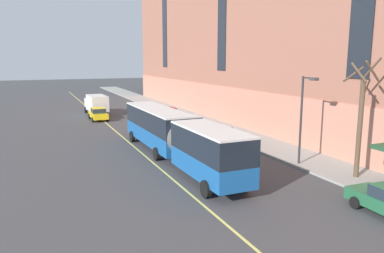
{
  "coord_description": "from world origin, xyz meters",
  "views": [
    {
      "loc": [
        -10.2,
        -19.75,
        7.62
      ],
      "look_at": [
        2.43,
        9.83,
        1.8
      ],
      "focal_mm": 35.0,
      "sensor_mm": 36.0,
      "label": 1
    }
  ],
  "objects_px": {
    "street_lamp": "(304,110)",
    "parked_car_white_5": "(192,123)",
    "parked_car_silver_1": "(219,134)",
    "street_tree_mid_block": "(360,118)",
    "parked_car_red_0": "(168,114)",
    "box_truck": "(96,103)",
    "taxi_cab": "(98,114)",
    "city_bus": "(174,134)",
    "fire_hydrant": "(202,123)"
  },
  "relations": [
    {
      "from": "street_lamp",
      "to": "parked_car_white_5",
      "type": "bearing_deg",
      "value": 96.42
    },
    {
      "from": "parked_car_silver_1",
      "to": "parked_car_white_5",
      "type": "height_order",
      "value": "same"
    },
    {
      "from": "parked_car_silver_1",
      "to": "street_tree_mid_block",
      "type": "distance_m",
      "value": 13.94
    },
    {
      "from": "parked_car_red_0",
      "to": "box_truck",
      "type": "xyz_separation_m",
      "value": [
        -7.67,
        7.95,
        0.8
      ]
    },
    {
      "from": "taxi_cab",
      "to": "street_lamp",
      "type": "height_order",
      "value": "street_lamp"
    },
    {
      "from": "city_bus",
      "to": "parked_car_white_5",
      "type": "relative_size",
      "value": 4.02
    },
    {
      "from": "city_bus",
      "to": "fire_hydrant",
      "type": "bearing_deg",
      "value": 57.18
    },
    {
      "from": "parked_car_red_0",
      "to": "street_tree_mid_block",
      "type": "relative_size",
      "value": 0.57
    },
    {
      "from": "city_bus",
      "to": "street_tree_mid_block",
      "type": "xyz_separation_m",
      "value": [
        9.21,
        -8.71,
        1.89
      ]
    },
    {
      "from": "street_tree_mid_block",
      "to": "fire_hydrant",
      "type": "distance_m",
      "value": 21.06
    },
    {
      "from": "street_tree_mid_block",
      "to": "fire_hydrant",
      "type": "relative_size",
      "value": 10.53
    },
    {
      "from": "fire_hydrant",
      "to": "street_tree_mid_block",
      "type": "bearing_deg",
      "value": -85.99
    },
    {
      "from": "city_bus",
      "to": "box_truck",
      "type": "distance_m",
      "value": 26.62
    },
    {
      "from": "city_bus",
      "to": "taxi_cab",
      "type": "height_order",
      "value": "city_bus"
    },
    {
      "from": "parked_car_white_5",
      "to": "parked_car_red_0",
      "type": "bearing_deg",
      "value": 90.04
    },
    {
      "from": "street_lamp",
      "to": "fire_hydrant",
      "type": "relative_size",
      "value": 8.74
    },
    {
      "from": "parked_car_white_5",
      "to": "taxi_cab",
      "type": "bearing_deg",
      "value": 126.9
    },
    {
      "from": "parked_car_silver_1",
      "to": "fire_hydrant",
      "type": "bearing_deg",
      "value": 77.33
    },
    {
      "from": "parked_car_red_0",
      "to": "street_tree_mid_block",
      "type": "distance_m",
      "value": 27.69
    },
    {
      "from": "parked_car_white_5",
      "to": "fire_hydrant",
      "type": "bearing_deg",
      "value": 33.52
    },
    {
      "from": "parked_car_white_5",
      "to": "fire_hydrant",
      "type": "relative_size",
      "value": 6.56
    },
    {
      "from": "city_bus",
      "to": "parked_car_white_5",
      "type": "distance_m",
      "value": 12.54
    },
    {
      "from": "parked_car_silver_1",
      "to": "taxi_cab",
      "type": "bearing_deg",
      "value": 115.33
    },
    {
      "from": "city_bus",
      "to": "street_lamp",
      "type": "height_order",
      "value": "street_lamp"
    },
    {
      "from": "street_lamp",
      "to": "fire_hydrant",
      "type": "height_order",
      "value": "street_lamp"
    },
    {
      "from": "parked_car_silver_1",
      "to": "street_tree_mid_block",
      "type": "relative_size",
      "value": 0.6
    },
    {
      "from": "city_bus",
      "to": "parked_car_silver_1",
      "type": "distance_m",
      "value": 7.65
    },
    {
      "from": "parked_car_white_5",
      "to": "box_truck",
      "type": "relative_size",
      "value": 0.69
    },
    {
      "from": "city_bus",
      "to": "fire_hydrant",
      "type": "xyz_separation_m",
      "value": [
        7.75,
        12.02,
        -1.56
      ]
    },
    {
      "from": "taxi_cab",
      "to": "parked_car_white_5",
      "type": "bearing_deg",
      "value": -53.1
    },
    {
      "from": "street_lamp",
      "to": "parked_car_red_0",
      "type": "bearing_deg",
      "value": 94.34
    },
    {
      "from": "parked_car_red_0",
      "to": "street_lamp",
      "type": "bearing_deg",
      "value": -85.66
    },
    {
      "from": "parked_car_silver_1",
      "to": "fire_hydrant",
      "type": "distance_m",
      "value": 7.71
    },
    {
      "from": "parked_car_red_0",
      "to": "parked_car_silver_1",
      "type": "xyz_separation_m",
      "value": [
        0.0,
        -14.12,
        0.0
      ]
    },
    {
      "from": "box_truck",
      "to": "city_bus",
      "type": "bearing_deg",
      "value": -86.52
    },
    {
      "from": "parked_car_red_0",
      "to": "fire_hydrant",
      "type": "bearing_deg",
      "value": -75.62
    },
    {
      "from": "city_bus",
      "to": "box_truck",
      "type": "bearing_deg",
      "value": 93.48
    },
    {
      "from": "fire_hydrant",
      "to": "parked_car_red_0",
      "type": "bearing_deg",
      "value": 104.38
    },
    {
      "from": "city_bus",
      "to": "parked_car_white_5",
      "type": "xyz_separation_m",
      "value": [
        6.07,
        10.9,
        -1.27
      ]
    },
    {
      "from": "parked_car_white_5",
      "to": "box_truck",
      "type": "xyz_separation_m",
      "value": [
        -7.68,
        15.67,
        0.8
      ]
    },
    {
      "from": "city_bus",
      "to": "parked_car_silver_1",
      "type": "height_order",
      "value": "city_bus"
    },
    {
      "from": "street_lamp",
      "to": "fire_hydrant",
      "type": "bearing_deg",
      "value": 90.34
    },
    {
      "from": "box_truck",
      "to": "taxi_cab",
      "type": "bearing_deg",
      "value": -96.41
    },
    {
      "from": "city_bus",
      "to": "parked_car_silver_1",
      "type": "xyz_separation_m",
      "value": [
        6.06,
        4.5,
        -1.27
      ]
    },
    {
      "from": "street_tree_mid_block",
      "to": "parked_car_white_5",
      "type": "bearing_deg",
      "value": 99.1
    },
    {
      "from": "parked_car_red_0",
      "to": "parked_car_silver_1",
      "type": "bearing_deg",
      "value": -90.0
    },
    {
      "from": "box_truck",
      "to": "fire_hydrant",
      "type": "xyz_separation_m",
      "value": [
        9.36,
        -14.55,
        -1.09
      ]
    },
    {
      "from": "taxi_cab",
      "to": "street_lamp",
      "type": "distance_m",
      "value": 28.8
    },
    {
      "from": "box_truck",
      "to": "parked_car_white_5",
      "type": "bearing_deg",
      "value": -63.89
    },
    {
      "from": "parked_car_silver_1",
      "to": "box_truck",
      "type": "relative_size",
      "value": 0.66
    }
  ]
}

